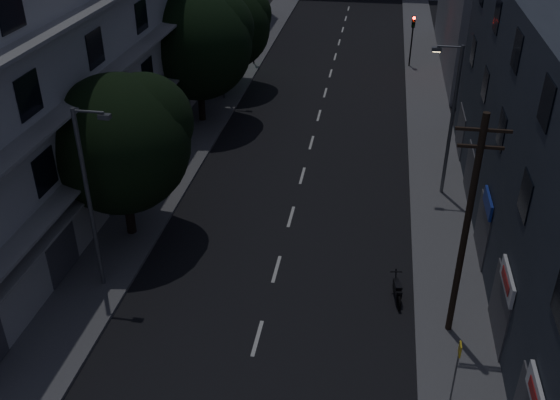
# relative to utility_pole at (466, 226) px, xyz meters

# --- Properties ---
(ground) EXTENTS (160.00, 160.00, 0.00)m
(ground) POSITION_rel_utility_pole_xyz_m (-7.27, 16.93, -4.87)
(ground) COLOR black
(ground) RESTS_ON ground
(sidewalk_left) EXTENTS (3.00, 90.00, 0.15)m
(sidewalk_left) POSITION_rel_utility_pole_xyz_m (-14.77, 16.93, -4.79)
(sidewalk_left) COLOR #565659
(sidewalk_left) RESTS_ON ground
(sidewalk_right) EXTENTS (3.00, 90.00, 0.15)m
(sidewalk_right) POSITION_rel_utility_pole_xyz_m (0.23, 16.93, -4.79)
(sidewalk_right) COLOR #565659
(sidewalk_right) RESTS_ON ground
(lane_markings) EXTENTS (0.15, 60.50, 0.01)m
(lane_markings) POSITION_rel_utility_pole_xyz_m (-7.27, 23.18, -4.86)
(lane_markings) COLOR beige
(lane_markings) RESTS_ON ground
(building_left) EXTENTS (7.00, 36.00, 14.00)m
(building_left) POSITION_rel_utility_pole_xyz_m (-19.25, 9.93, 2.13)
(building_left) COLOR #B7B7B2
(building_left) RESTS_ON ground
(tree_near) EXTENTS (6.37, 6.37, 7.85)m
(tree_near) POSITION_rel_utility_pole_xyz_m (-14.59, 4.67, 0.20)
(tree_near) COLOR black
(tree_near) RESTS_ON sidewalk_left
(tree_mid) EXTENTS (6.97, 6.97, 8.58)m
(tree_mid) POSITION_rel_utility_pole_xyz_m (-14.88, 18.68, 0.65)
(tree_mid) COLOR black
(tree_mid) RESTS_ON sidewalk_left
(tree_far) EXTENTS (6.13, 6.13, 7.58)m
(tree_far) POSITION_rel_utility_pole_xyz_m (-14.48, 25.38, 0.03)
(tree_far) COLOR black
(tree_far) RESTS_ON sidewalk_left
(traffic_signal_far_right) EXTENTS (0.28, 0.37, 4.10)m
(traffic_signal_far_right) POSITION_rel_utility_pole_xyz_m (-0.94, 32.45, -1.77)
(traffic_signal_far_right) COLOR black
(traffic_signal_far_right) RESTS_ON sidewalk_right
(traffic_signal_far_left) EXTENTS (0.28, 0.37, 4.10)m
(traffic_signal_far_left) POSITION_rel_utility_pole_xyz_m (-13.87, 30.96, -1.77)
(traffic_signal_far_left) COLOR black
(traffic_signal_far_left) RESTS_ON sidewalk_left
(street_lamp_left_near) EXTENTS (1.51, 0.25, 8.00)m
(street_lamp_left_near) POSITION_rel_utility_pole_xyz_m (-14.30, 0.59, -0.27)
(street_lamp_left_near) COLOR slate
(street_lamp_left_near) RESTS_ON sidewalk_left
(street_lamp_right) EXTENTS (1.51, 0.25, 8.00)m
(street_lamp_right) POSITION_rel_utility_pole_xyz_m (0.28, 11.01, -0.27)
(street_lamp_right) COLOR #56595D
(street_lamp_right) RESTS_ON sidewalk_right
(street_lamp_left_far) EXTENTS (1.51, 0.25, 8.00)m
(street_lamp_left_far) POSITION_rel_utility_pole_xyz_m (-14.32, 22.77, -0.27)
(street_lamp_left_far) COLOR #57595E
(street_lamp_left_far) RESTS_ON sidewalk_left
(utility_pole) EXTENTS (1.80, 0.24, 9.00)m
(utility_pole) POSITION_rel_utility_pole_xyz_m (0.00, 0.00, 0.00)
(utility_pole) COLOR black
(utility_pole) RESTS_ON sidewalk_right
(bus_stop_sign) EXTENTS (0.06, 0.35, 2.52)m
(bus_stop_sign) POSITION_rel_utility_pole_xyz_m (-0.19, -3.64, -2.98)
(bus_stop_sign) COLOR #595B60
(bus_stop_sign) RESTS_ON sidewalk_right
(motorcycle) EXTENTS (0.53, 1.76, 1.13)m
(motorcycle) POSITION_rel_utility_pole_xyz_m (-1.99, 1.66, -4.42)
(motorcycle) COLOR black
(motorcycle) RESTS_ON ground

